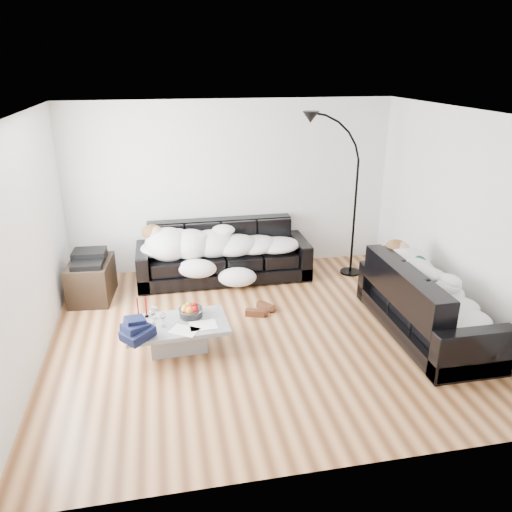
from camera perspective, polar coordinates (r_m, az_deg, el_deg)
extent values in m
plane|color=brown|center=(6.17, 0.54, -8.81)|extent=(5.00, 5.00, 0.00)
cube|color=silver|center=(7.76, -2.79, 7.93)|extent=(5.00, 0.02, 2.60)
cube|color=silver|center=(5.71, -24.83, 0.90)|extent=(0.02, 4.50, 2.60)
cube|color=silver|center=(6.59, 22.47, 3.83)|extent=(0.02, 4.50, 2.60)
plane|color=white|center=(5.36, 0.64, 15.98)|extent=(5.00, 5.00, 0.00)
cube|color=black|center=(7.53, -3.75, 0.46)|extent=(2.57, 0.89, 0.84)
cube|color=black|center=(6.34, 19.01, -4.85)|extent=(0.90, 2.11, 0.85)
ellipsoid|color=#0A492D|center=(6.72, 16.19, -0.28)|extent=(0.42, 0.38, 0.20)
cube|color=#939699|center=(5.86, -8.94, -9.01)|extent=(1.17, 0.73, 0.33)
cylinder|color=white|center=(5.86, -7.47, -6.12)|extent=(0.33, 0.33, 0.17)
cylinder|color=white|center=(5.86, -11.47, -6.34)|extent=(0.09, 0.09, 0.18)
cylinder|color=white|center=(5.77, -11.77, -6.80)|extent=(0.10, 0.10, 0.19)
cylinder|color=white|center=(5.69, -10.57, -7.18)|extent=(0.08, 0.08, 0.17)
cylinder|color=maroon|center=(5.93, -13.36, -5.78)|extent=(0.05, 0.05, 0.25)
cylinder|color=maroon|center=(5.91, -12.46, -5.75)|extent=(0.05, 0.05, 0.25)
cube|color=silver|center=(5.69, -6.06, -7.86)|extent=(0.31, 0.25, 0.01)
cube|color=silver|center=(5.61, -8.19, -8.40)|extent=(0.37, 0.34, 0.01)
cube|color=black|center=(7.30, -18.28, -2.60)|extent=(0.62, 0.84, 0.54)
cube|color=black|center=(7.17, -18.58, -0.13)|extent=(0.46, 0.37, 0.13)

